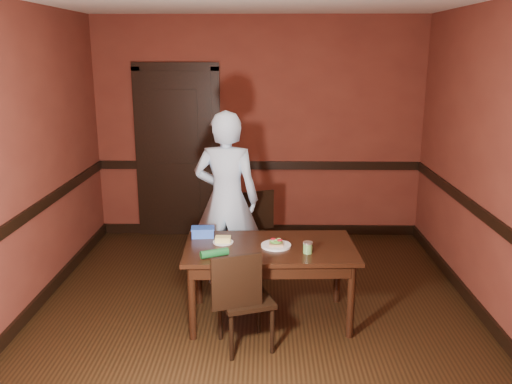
{
  "coord_description": "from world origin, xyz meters",
  "views": [
    {
      "loc": [
        0.09,
        -4.37,
        2.29
      ],
      "look_at": [
        0.0,
        0.35,
        1.05
      ],
      "focal_mm": 38.0,
      "sensor_mm": 36.0,
      "label": 1
    }
  ],
  "objects_px": {
    "dining_table": "(270,283)",
    "cheese_saucer": "(223,240)",
    "person": "(227,199)",
    "sandwich_plate": "(276,244)",
    "sauce_jar": "(308,247)",
    "food_tub": "(203,232)",
    "chair_far": "(250,234)",
    "chair_near": "(246,298)"
  },
  "relations": [
    {
      "from": "dining_table",
      "to": "person",
      "type": "relative_size",
      "value": 0.83
    },
    {
      "from": "food_tub",
      "to": "dining_table",
      "type": "bearing_deg",
      "value": -25.89
    },
    {
      "from": "sandwich_plate",
      "to": "sauce_jar",
      "type": "relative_size",
      "value": 2.69
    },
    {
      "from": "sandwich_plate",
      "to": "cheese_saucer",
      "type": "distance_m",
      "value": 0.46
    },
    {
      "from": "person",
      "to": "sauce_jar",
      "type": "bearing_deg",
      "value": 135.1
    },
    {
      "from": "dining_table",
      "to": "food_tub",
      "type": "bearing_deg",
      "value": 156.8
    },
    {
      "from": "chair_far",
      "to": "food_tub",
      "type": "height_order",
      "value": "chair_far"
    },
    {
      "from": "sauce_jar",
      "to": "food_tub",
      "type": "distance_m",
      "value": 0.98
    },
    {
      "from": "dining_table",
      "to": "sandwich_plate",
      "type": "bearing_deg",
      "value": -12.32
    },
    {
      "from": "chair_near",
      "to": "sauce_jar",
      "type": "xyz_separation_m",
      "value": [
        0.5,
        0.3,
        0.31
      ]
    },
    {
      "from": "sauce_jar",
      "to": "cheese_saucer",
      "type": "distance_m",
      "value": 0.75
    },
    {
      "from": "chair_far",
      "to": "sandwich_plate",
      "type": "height_order",
      "value": "chair_far"
    },
    {
      "from": "sauce_jar",
      "to": "food_tub",
      "type": "relative_size",
      "value": 0.44
    },
    {
      "from": "sauce_jar",
      "to": "cheese_saucer",
      "type": "relative_size",
      "value": 0.54
    },
    {
      "from": "chair_near",
      "to": "sauce_jar",
      "type": "relative_size",
      "value": 8.73
    },
    {
      "from": "person",
      "to": "food_tub",
      "type": "bearing_deg",
      "value": 79.18
    },
    {
      "from": "sauce_jar",
      "to": "cheese_saucer",
      "type": "height_order",
      "value": "sauce_jar"
    },
    {
      "from": "sauce_jar",
      "to": "food_tub",
      "type": "height_order",
      "value": "sauce_jar"
    },
    {
      "from": "sauce_jar",
      "to": "chair_near",
      "type": "bearing_deg",
      "value": -149.11
    },
    {
      "from": "dining_table",
      "to": "chair_near",
      "type": "height_order",
      "value": "chair_near"
    },
    {
      "from": "chair_near",
      "to": "sauce_jar",
      "type": "height_order",
      "value": "chair_near"
    },
    {
      "from": "chair_near",
      "to": "sandwich_plate",
      "type": "bearing_deg",
      "value": -138.11
    },
    {
      "from": "sandwich_plate",
      "to": "chair_far",
      "type": "bearing_deg",
      "value": 103.87
    },
    {
      "from": "chair_far",
      "to": "chair_near",
      "type": "height_order",
      "value": "chair_far"
    },
    {
      "from": "sandwich_plate",
      "to": "person",
      "type": "bearing_deg",
      "value": 121.23
    },
    {
      "from": "dining_table",
      "to": "cheese_saucer",
      "type": "height_order",
      "value": "cheese_saucer"
    },
    {
      "from": "dining_table",
      "to": "sandwich_plate",
      "type": "relative_size",
      "value": 5.64
    },
    {
      "from": "person",
      "to": "cheese_saucer",
      "type": "relative_size",
      "value": 9.86
    },
    {
      "from": "sandwich_plate",
      "to": "sauce_jar",
      "type": "bearing_deg",
      "value": -30.05
    },
    {
      "from": "food_tub",
      "to": "cheese_saucer",
      "type": "bearing_deg",
      "value": -43.81
    },
    {
      "from": "dining_table",
      "to": "sauce_jar",
      "type": "height_order",
      "value": "sauce_jar"
    },
    {
      "from": "chair_near",
      "to": "person",
      "type": "bearing_deg",
      "value": -98.92
    },
    {
      "from": "dining_table",
      "to": "chair_far",
      "type": "relative_size",
      "value": 1.71
    },
    {
      "from": "sauce_jar",
      "to": "sandwich_plate",
      "type": "bearing_deg",
      "value": 149.95
    },
    {
      "from": "chair_far",
      "to": "sandwich_plate",
      "type": "xyz_separation_m",
      "value": [
        0.26,
        -1.04,
        0.27
      ]
    },
    {
      "from": "chair_far",
      "to": "sandwich_plate",
      "type": "bearing_deg",
      "value": -97.52
    },
    {
      "from": "person",
      "to": "cheese_saucer",
      "type": "xyz_separation_m",
      "value": [
        0.02,
        -0.7,
        -0.17
      ]
    },
    {
      "from": "chair_far",
      "to": "cheese_saucer",
      "type": "height_order",
      "value": "chair_far"
    },
    {
      "from": "chair_far",
      "to": "person",
      "type": "distance_m",
      "value": 0.56
    },
    {
      "from": "person",
      "to": "cheese_saucer",
      "type": "bearing_deg",
      "value": 98.38
    },
    {
      "from": "cheese_saucer",
      "to": "food_tub",
      "type": "distance_m",
      "value": 0.25
    },
    {
      "from": "dining_table",
      "to": "cheese_saucer",
      "type": "xyz_separation_m",
      "value": [
        -0.41,
        0.07,
        0.36
      ]
    }
  ]
}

